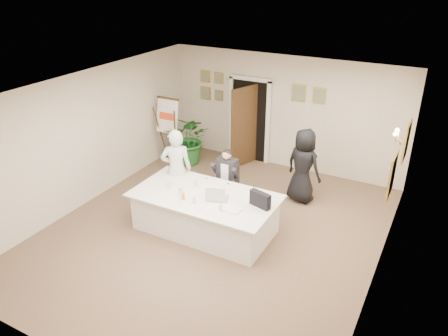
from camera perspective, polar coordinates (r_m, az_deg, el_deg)
floor at (r=8.57m, az=-1.35°, el=-8.31°), size 7.00×7.00×0.00m
ceiling at (r=7.39m, az=-1.58°, el=10.04°), size 6.00×7.00×0.02m
wall_back at (r=10.84m, az=7.80°, el=7.16°), size 6.00×0.10×2.80m
wall_front at (r=5.58m, az=-20.06°, el=-13.49°), size 6.00×0.10×2.80m
wall_left at (r=9.61m, az=-17.23°, el=3.81°), size 0.10×7.00×2.80m
wall_right at (r=7.05m, az=20.31°, el=-4.78°), size 0.10×7.00×2.80m
doorway at (r=11.12m, az=3.10°, el=5.89°), size 1.14×0.86×2.20m
pictures_back_wall at (r=10.98m, az=3.94°, el=10.02°), size 3.40×0.06×0.80m
pictures_right_wall at (r=7.99m, az=21.93°, el=1.35°), size 0.06×2.20×0.80m
wall_sconce at (r=7.87m, az=21.85°, el=3.78°), size 0.20×0.30×0.24m
conference_table at (r=8.43m, az=-2.48°, el=-5.81°), size 2.74×1.46×0.78m
seated_man at (r=9.08m, az=0.27°, el=-1.37°), size 0.69×0.72×1.33m
flip_chart at (r=11.16m, az=-6.99°, el=4.44°), size 0.60×0.38×1.72m
standing_man at (r=9.05m, az=-6.22°, el=-0.18°), size 0.76×0.70×1.74m
standing_woman at (r=9.41m, az=10.30°, el=0.28°), size 0.92×0.73×1.65m
potted_palm at (r=11.15m, az=-4.53°, el=3.81°), size 1.34×1.21×1.33m
laptop at (r=8.04m, az=-0.71°, el=-3.13°), size 0.47×0.48×0.28m
laptop_bag at (r=7.81m, az=4.74°, el=-4.12°), size 0.43×0.22×0.29m
paper_stack at (r=7.72m, az=1.10°, el=-5.53°), size 0.30×0.22×0.03m
plate_left at (r=8.46m, az=-8.86°, el=-2.95°), size 0.23×0.23×0.01m
plate_mid at (r=8.22m, az=-7.18°, el=-3.74°), size 0.29×0.29×0.01m
plate_near at (r=7.97m, az=-5.31°, el=-4.64°), size 0.27×0.27×0.01m
glass_a at (r=8.51m, az=-7.20°, el=-2.16°), size 0.08×0.08×0.14m
glass_b at (r=7.94m, az=-3.93°, el=-4.18°), size 0.08×0.08×0.14m
glass_c at (r=7.69m, az=-0.46°, el=-5.18°), size 0.08×0.08×0.14m
glass_d at (r=8.52m, az=-3.70°, el=-1.97°), size 0.08×0.08×0.14m
oj_glass at (r=8.07m, az=-5.37°, el=-3.77°), size 0.07×0.07×0.13m
steel_jug at (r=8.26m, az=-5.70°, el=-3.12°), size 0.11×0.11×0.11m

